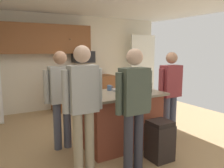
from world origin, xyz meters
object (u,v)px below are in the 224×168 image
at_px(person_guest_right, 61,94).
at_px(serving_tray, 127,90).
at_px(kitchen_island, 121,119).
at_px(glass_short_whisky, 150,88).
at_px(glass_dark_ale, 94,90).
at_px(trash_bin, 160,140).
at_px(mug_ceramic_white, 109,88).
at_px(person_guest_by_door, 170,89).
at_px(glass_stout_tall, 124,91).
at_px(person_guest_left, 134,102).
at_px(microwave_over_range, 83,57).
at_px(person_host_foreground, 83,100).

bearing_deg(person_guest_right, serving_tray, 5.95).
relative_size(kitchen_island, glass_short_whisky, 8.38).
distance_m(glass_dark_ale, serving_tray, 0.64).
bearing_deg(trash_bin, mug_ceramic_white, 107.80).
xyz_separation_m(person_guest_by_door, glass_stout_tall, (-1.15, -0.18, 0.10)).
distance_m(person_guest_left, trash_bin, 0.85).
height_order(person_guest_right, glass_dark_ale, person_guest_right).
distance_m(person_guest_by_door, glass_dark_ale, 1.53).
bearing_deg(glass_stout_tall, kitchen_island, 68.48).
bearing_deg(glass_dark_ale, trash_bin, -46.53).
relative_size(glass_short_whisky, serving_tray, 0.38).
bearing_deg(person_guest_right, person_guest_left, -37.57).
distance_m(glass_short_whisky, glass_dark_ale, 0.96).
xyz_separation_m(kitchen_island, person_guest_right, (-0.91, 0.40, 0.47)).
bearing_deg(mug_ceramic_white, microwave_over_range, 77.74).
bearing_deg(person_guest_by_door, glass_dark_ale, 0.10).
distance_m(person_guest_right, serving_tray, 1.12).
xyz_separation_m(person_guest_left, glass_stout_tall, (0.16, 0.49, 0.05)).
height_order(person_host_foreground, glass_dark_ale, person_host_foreground).
xyz_separation_m(person_guest_left, person_host_foreground, (-0.60, 0.32, 0.03)).
xyz_separation_m(glass_dark_ale, serving_tray, (0.63, 0.01, -0.06)).
xyz_separation_m(person_guest_left, person_guest_right, (-0.64, 1.17, -0.03)).
height_order(glass_dark_ale, serving_tray, glass_dark_ale).
relative_size(microwave_over_range, person_host_foreground, 0.32).
relative_size(kitchen_island, person_guest_by_door, 0.86).
bearing_deg(person_guest_left, glass_dark_ale, 33.65).
height_order(kitchen_island, glass_short_whisky, glass_short_whisky).
bearing_deg(microwave_over_range, person_guest_by_door, -78.64).
bearing_deg(mug_ceramic_white, serving_tray, -43.35).
xyz_separation_m(glass_stout_tall, serving_tray, (0.27, 0.33, -0.06)).
xyz_separation_m(microwave_over_range, glass_short_whisky, (-0.02, -2.97, -0.42)).
distance_m(person_host_foreground, glass_short_whisky, 1.34).
distance_m(person_guest_right, glass_stout_tall, 1.05).
bearing_deg(glass_stout_tall, person_guest_by_door, 8.75).
height_order(person_guest_by_door, mug_ceramic_white, person_guest_by_door).
xyz_separation_m(person_guest_left, trash_bin, (0.52, 0.04, -0.67)).
relative_size(glass_short_whisky, mug_ceramic_white, 1.39).
relative_size(glass_stout_tall, mug_ceramic_white, 1.36).
height_order(kitchen_island, glass_stout_tall, glass_stout_tall).
distance_m(microwave_over_range, glass_short_whisky, 3.00).
xyz_separation_m(microwave_over_range, mug_ceramic_white, (-0.54, -2.47, -0.46)).
bearing_deg(glass_dark_ale, microwave_over_range, 70.72).
xyz_separation_m(kitchen_island, glass_short_whisky, (0.45, -0.23, 0.55)).
distance_m(person_guest_by_door, glass_stout_tall, 1.17).
height_order(person_guest_by_door, glass_stout_tall, person_guest_by_door).
height_order(person_guest_by_door, serving_tray, person_guest_by_door).
distance_m(microwave_over_range, person_host_foreground, 3.49).
bearing_deg(person_guest_left, person_host_foreground, 80.86).
distance_m(kitchen_island, serving_tray, 0.51).
relative_size(person_guest_right, trash_bin, 2.69).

